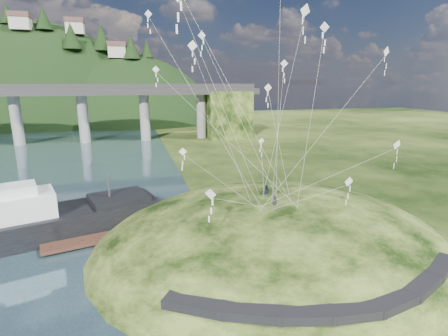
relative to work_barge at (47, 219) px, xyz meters
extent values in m
plane|color=black|center=(13.54, -9.80, -1.91)|extent=(320.00, 320.00, 0.00)
ellipsoid|color=black|center=(21.54, -7.80, -3.41)|extent=(36.00, 32.00, 13.00)
cube|color=black|center=(12.04, -17.80, 0.12)|extent=(4.32, 3.62, 0.71)
cube|color=black|center=(15.04, -19.45, 0.18)|extent=(4.10, 2.97, 0.61)
cube|color=black|center=(18.04, -20.45, 0.17)|extent=(3.85, 2.37, 0.62)
cube|color=black|center=(21.04, -20.90, 0.13)|extent=(3.62, 1.83, 0.66)
cube|color=black|center=(24.04, -20.70, 0.14)|extent=(3.82, 2.27, 0.68)
cube|color=black|center=(27.04, -19.75, 0.23)|extent=(4.11, 2.97, 0.71)
cube|color=black|center=(30.04, -18.20, 0.26)|extent=(4.26, 3.43, 0.66)
cylinder|color=gray|center=(-18.46, 60.20, 4.59)|extent=(2.60, 2.60, 13.00)
cylinder|color=gray|center=(-2.96, 60.20, 4.59)|extent=(2.60, 2.60, 13.00)
cylinder|color=gray|center=(12.54, 60.20, 4.59)|extent=(2.60, 2.60, 13.00)
cylinder|color=gray|center=(28.04, 60.20, 4.59)|extent=(2.60, 2.60, 13.00)
cube|color=black|center=(35.54, 60.20, 4.59)|extent=(12.00, 11.00, 13.00)
ellipsoid|color=black|center=(-26.46, 116.20, -7.91)|extent=(96.00, 68.00, 88.00)
ellipsoid|color=black|center=(8.54, 108.20, -11.91)|extent=(76.00, 56.00, 72.00)
cone|color=black|center=(-29.33, 104.27, 35.98)|extent=(4.97, 4.97, 6.54)
cone|color=black|center=(-17.87, 102.25, 34.77)|extent=(5.83, 5.83, 7.67)
cone|color=black|center=(-8.91, 97.29, 28.68)|extent=(6.47, 6.47, 8.51)
cone|color=black|center=(0.32, 104.19, 29.33)|extent=(7.13, 7.13, 9.38)
cone|color=black|center=(10.42, 99.24, 25.96)|extent=(6.56, 6.56, 8.63)
cone|color=black|center=(16.31, 104.83, 25.77)|extent=(4.88, 4.88, 6.42)
cube|color=beige|center=(-24.46, 100.20, 32.37)|extent=(6.00, 5.00, 4.00)
cube|color=brown|center=(-24.46, 100.20, 35.07)|extent=(6.40, 5.40, 1.60)
cube|color=beige|center=(-8.46, 106.20, 32.27)|extent=(6.00, 5.00, 4.00)
cube|color=brown|center=(-8.46, 106.20, 34.97)|extent=(6.40, 5.40, 1.60)
cube|color=beige|center=(5.54, 100.20, 23.97)|extent=(6.00, 5.00, 4.00)
cube|color=brown|center=(5.54, 100.20, 26.67)|extent=(6.40, 5.40, 1.60)
cube|color=black|center=(0.37, 0.11, -0.62)|extent=(22.54, 12.10, 2.57)
cube|color=white|center=(-2.46, -0.76, 1.65)|extent=(7.90, 6.20, 2.77)
cube|color=white|center=(-2.46, -0.76, 3.33)|extent=(4.66, 4.00, 1.19)
cube|color=black|center=(6.98, 2.16, 0.96)|extent=(7.13, 6.48, 0.59)
cylinder|color=#2D2B2B|center=(6.04, 1.87, 2.25)|extent=(0.24, 0.24, 2.97)
cube|color=#3B2018|center=(6.37, -2.48, -1.49)|extent=(13.16, 5.25, 0.33)
cylinder|color=#3B2018|center=(0.95, -3.88, -1.72)|extent=(0.28, 0.28, 0.93)
cylinder|color=#3B2018|center=(3.66, -3.18, -1.72)|extent=(0.28, 0.28, 0.93)
cylinder|color=#3B2018|center=(6.37, -2.48, -1.72)|extent=(0.28, 0.28, 0.93)
cylinder|color=#3B2018|center=(9.08, -1.79, -1.72)|extent=(0.28, 0.28, 0.93)
cylinder|color=#3B2018|center=(11.79, -1.09, -1.72)|extent=(0.28, 0.28, 0.93)
imported|color=#23252E|center=(20.48, -9.85, 3.85)|extent=(0.67, 0.52, 1.64)
imported|color=#23252E|center=(20.85, -6.79, 3.98)|extent=(0.99, 0.83, 1.82)
cube|color=white|center=(22.43, -2.73, 12.91)|extent=(0.84, 0.21, 0.83)
cube|color=white|center=(22.43, -2.73, 12.31)|extent=(0.11, 0.05, 0.49)
cube|color=white|center=(22.43, -2.73, 11.72)|extent=(0.11, 0.05, 0.49)
cube|color=white|center=(22.43, -2.73, 11.12)|extent=(0.11, 0.05, 0.49)
cube|color=white|center=(16.21, -0.10, 18.01)|extent=(0.72, 0.50, 0.82)
cube|color=white|center=(16.21, -0.10, 17.42)|extent=(0.11, 0.05, 0.49)
cube|color=white|center=(16.21, -0.10, 16.82)|extent=(0.11, 0.05, 0.49)
cube|color=white|center=(16.21, -0.10, 16.23)|extent=(0.11, 0.05, 0.49)
cube|color=white|center=(11.12, 1.02, 19.97)|extent=(0.74, 0.26, 0.75)
cube|color=white|center=(11.12, 1.02, 19.43)|extent=(0.10, 0.02, 0.44)
cube|color=white|center=(11.12, 1.02, 18.90)|extent=(0.10, 0.02, 0.44)
cube|color=white|center=(11.12, 1.02, 18.36)|extent=(0.10, 0.02, 0.44)
cube|color=white|center=(29.48, -13.29, 8.52)|extent=(0.80, 0.28, 0.79)
cube|color=white|center=(29.48, -13.29, 7.94)|extent=(0.10, 0.07, 0.47)
cube|color=white|center=(29.48, -13.29, 7.36)|extent=(0.10, 0.07, 0.47)
cube|color=white|center=(29.48, -13.29, 6.78)|extent=(0.10, 0.07, 0.47)
cube|color=white|center=(13.33, -10.89, 15.94)|extent=(0.74, 0.21, 0.74)
cube|color=white|center=(13.33, -10.89, 15.41)|extent=(0.10, 0.06, 0.43)
cube|color=white|center=(13.33, -10.89, 14.88)|extent=(0.10, 0.06, 0.43)
cube|color=white|center=(13.33, -10.89, 14.35)|extent=(0.10, 0.06, 0.43)
cube|color=white|center=(13.59, -2.75, 6.77)|extent=(0.81, 0.22, 0.80)
cube|color=white|center=(13.59, -2.75, 6.20)|extent=(0.11, 0.04, 0.47)
cube|color=white|center=(13.59, -2.75, 5.63)|extent=(0.11, 0.04, 0.47)
cube|color=white|center=(13.59, -2.75, 5.05)|extent=(0.11, 0.04, 0.47)
cube|color=white|center=(25.87, 1.16, 15.49)|extent=(0.72, 0.59, 0.87)
cube|color=white|center=(25.87, 1.16, 14.87)|extent=(0.11, 0.07, 0.51)
cube|color=white|center=(25.87, 1.16, 14.24)|extent=(0.11, 0.07, 0.51)
cube|color=white|center=(25.87, 1.16, 13.61)|extent=(0.11, 0.07, 0.51)
cube|color=white|center=(25.32, -13.28, 5.73)|extent=(0.82, 0.21, 0.82)
cube|color=white|center=(25.32, -13.28, 5.14)|extent=(0.11, 0.06, 0.48)
cube|color=white|center=(25.32, -13.28, 4.56)|extent=(0.11, 0.06, 0.48)
cube|color=white|center=(25.32, -13.28, 3.98)|extent=(0.11, 0.06, 0.48)
cube|color=white|center=(13.87, -13.86, 5.83)|extent=(0.69, 0.57, 0.84)
cube|color=white|center=(13.87, -13.86, 5.22)|extent=(0.11, 0.06, 0.49)
cube|color=white|center=(13.87, -13.86, 4.62)|extent=(0.11, 0.06, 0.49)
cube|color=white|center=(13.87, -13.86, 4.02)|extent=(0.11, 0.06, 0.49)
cube|color=white|center=(11.74, -15.71, 17.54)|extent=(0.11, 0.05, 0.50)
cube|color=white|center=(11.74, -15.71, 16.93)|extent=(0.11, 0.05, 0.50)
cube|color=white|center=(11.74, -15.71, 16.32)|extent=(0.11, 0.05, 0.50)
cube|color=white|center=(21.34, -4.11, 7.73)|extent=(0.67, 0.23, 0.66)
cube|color=white|center=(21.34, -4.11, 7.25)|extent=(0.08, 0.06, 0.39)
cube|color=white|center=(21.34, -4.11, 6.77)|extent=(0.08, 0.06, 0.39)
cube|color=white|center=(21.34, -4.11, 6.29)|extent=(0.08, 0.06, 0.39)
cube|color=white|center=(19.72, -15.24, 17.76)|extent=(0.78, 0.29, 0.78)
cube|color=white|center=(19.72, -15.24, 17.19)|extent=(0.10, 0.08, 0.47)
cube|color=white|center=(19.72, -15.24, 16.62)|extent=(0.10, 0.08, 0.47)
cube|color=white|center=(19.72, -15.24, 16.05)|extent=(0.10, 0.08, 0.47)
cube|color=white|center=(28.30, -12.35, 15.74)|extent=(0.72, 0.32, 0.75)
cube|color=white|center=(28.30, -12.35, 15.20)|extent=(0.09, 0.07, 0.44)
cube|color=white|center=(28.30, -12.35, 14.67)|extent=(0.09, 0.07, 0.44)
cube|color=white|center=(28.30, -12.35, 14.13)|extent=(0.09, 0.07, 0.44)
cube|color=white|center=(22.73, -12.49, 17.30)|extent=(0.44, 0.65, 0.72)
cube|color=white|center=(22.73, -12.49, 16.77)|extent=(0.09, 0.07, 0.43)
cube|color=white|center=(22.73, -12.49, 16.24)|extent=(0.09, 0.07, 0.43)
cube|color=white|center=(22.73, -12.49, 15.70)|extent=(0.09, 0.07, 0.43)
cube|color=white|center=(11.62, 1.28, 14.73)|extent=(0.74, 0.19, 0.73)
cube|color=white|center=(11.62, 1.28, 14.20)|extent=(0.10, 0.04, 0.43)
cube|color=white|center=(11.62, 1.28, 13.68)|extent=(0.10, 0.04, 0.43)
cube|color=white|center=(11.62, 1.28, 13.15)|extent=(0.10, 0.04, 0.43)
camera|label=1|loc=(8.79, -36.57, 13.41)|focal=28.00mm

